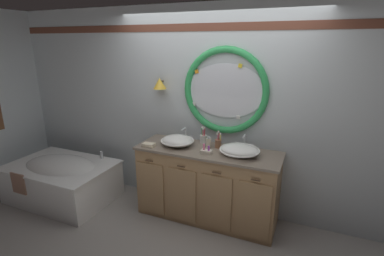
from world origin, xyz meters
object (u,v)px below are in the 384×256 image
Objects in this scene: toothbrush_holder_right at (218,143)px; sink_basin_right at (240,150)px; sink_basin_left at (177,141)px; bathtub at (62,178)px; folded_hand_towel at (149,145)px; soap_dispenser at (209,142)px; toiletry_basket at (206,151)px; toothbrush_holder_left at (203,138)px.

sink_basin_right is at bearing -24.81° from toothbrush_holder_right.
bathtub is at bearing -167.86° from sink_basin_left.
soap_dispenser is at bearing 20.76° from folded_hand_towel.
folded_hand_towel is (-1.10, -0.16, -0.04)m from sink_basin_right.
toiletry_basket is (-0.06, -0.25, -0.03)m from toothbrush_holder_right.
sink_basin_left is 0.39m from soap_dispenser.
sink_basin_left is 0.79m from sink_basin_right.
folded_hand_towel is 1.24× the size of toiletry_basket.
sink_basin_right is 1.11m from folded_hand_towel.
toothbrush_holder_right is 0.86m from folded_hand_towel.
bathtub is 1.48m from folded_hand_towel.
sink_basin_left reaches higher than sink_basin_right.
folded_hand_towel is (1.33, 0.20, 0.62)m from bathtub.
bathtub is 1.81m from sink_basin_left.
toothbrush_holder_right is at bearing 75.79° from toiletry_basket.
bathtub is 10.95× the size of toiletry_basket.
toothbrush_holder_left is (0.26, 0.23, -0.01)m from sink_basin_left.
toothbrush_holder_right is at bearing -22.14° from toothbrush_holder_left.
soap_dispenser is (-0.11, -0.04, 0.00)m from toothbrush_holder_right.
soap_dispenser is at bearing -47.61° from toothbrush_holder_left.
soap_dispenser reaches higher than bathtub.
sink_basin_left is (1.65, 0.35, 0.66)m from bathtub.
soap_dispenser is at bearing 165.90° from sink_basin_right.
folded_hand_towel is (-0.80, -0.30, -0.04)m from toothbrush_holder_right.
sink_basin_right is 3.21× the size of soap_dispenser.
sink_basin_right reaches higher than bathtub.
bathtub is at bearing -171.71° from sink_basin_right.
sink_basin_right is at bearing -14.10° from soap_dispenser.
toothbrush_holder_left is at bearing 34.21° from folded_hand_towel.
toothbrush_holder_left reaches higher than sink_basin_left.
toothbrush_holder_right is 0.26m from toiletry_basket.
sink_basin_left is 0.50m from toothbrush_holder_right.
sink_basin_right is 2.11× the size of toothbrush_holder_left.
toothbrush_holder_right is at bearing 15.95° from sink_basin_left.
folded_hand_towel reaches higher than bathtub.
bathtub is at bearing -171.63° from folded_hand_towel.
sink_basin_right is at bearing -0.00° from sink_basin_left.
sink_basin_left is 1.96× the size of toothbrush_holder_right.
toothbrush_holder_left is (-0.53, 0.23, -0.00)m from sink_basin_right.
toothbrush_holder_left is at bearing 156.33° from sink_basin_right.
soap_dispenser is (2.02, 0.46, 0.66)m from bathtub.
toothbrush_holder_right is at bearing 155.19° from sink_basin_right.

